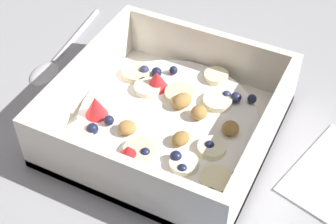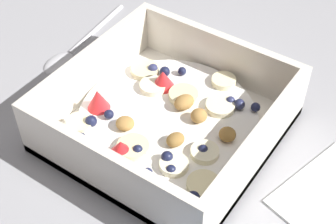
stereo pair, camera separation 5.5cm
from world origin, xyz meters
name	(u,v)px [view 1 (the left image)]	position (x,y,z in m)	size (l,w,h in m)	color
ground_plane	(182,131)	(0.00, 0.00, 0.00)	(2.40, 2.40, 0.00)	#9E9EA3
fruit_bowl	(167,119)	(0.01, 0.01, 0.02)	(0.22, 0.22, 0.07)	white
spoon	(54,59)	(0.20, -0.04, 0.00)	(0.04, 0.17, 0.01)	silver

